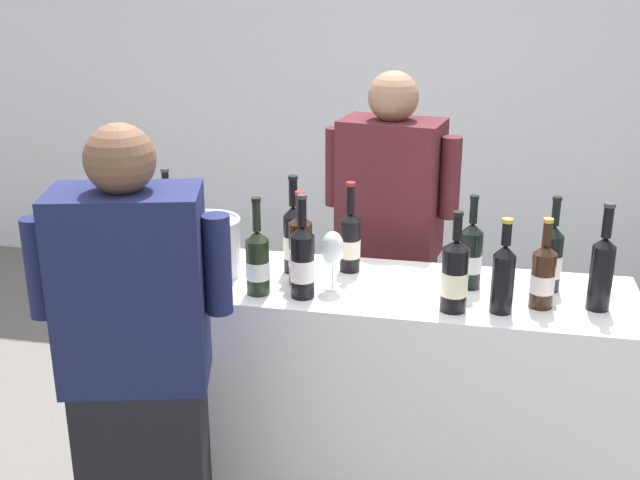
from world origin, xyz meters
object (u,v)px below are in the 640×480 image
wine_bottle_2 (302,261)px  wine_glass (333,250)px  wine_bottle_1 (471,255)px  wine_bottle_7 (350,241)px  wine_bottle_5 (551,258)px  wine_bottle_8 (543,276)px  person_server (388,275)px  wine_bottle_10 (503,276)px  wine_bottle_4 (168,223)px  wine_bottle_6 (455,276)px  wine_bottle_9 (258,262)px  person_guest (140,398)px  wine_bottle_3 (294,238)px  wine_bottle_11 (300,250)px  ice_bucket (207,246)px  wine_bottle_0 (602,269)px

wine_bottle_2 → wine_glass: size_ratio=1.72×
wine_bottle_1 → wine_bottle_7: (-0.42, 0.07, -0.00)m
wine_bottle_5 → wine_bottle_8: wine_bottle_5 is taller
wine_glass → person_server: 0.72m
wine_bottle_1 → wine_bottle_7: 0.43m
wine_bottle_10 → person_server: 0.89m
wine_bottle_4 → wine_bottle_5: size_ratio=1.02×
wine_bottle_2 → wine_bottle_6: (0.49, -0.01, -0.01)m
wine_bottle_9 → person_guest: 0.57m
wine_bottle_3 → wine_bottle_10: 0.75m
wine_bottle_2 → wine_bottle_11: (-0.03, 0.10, 0.00)m
wine_bottle_3 → wine_bottle_5: 0.88m
wine_bottle_1 → wine_bottle_9: (-0.69, -0.20, -0.00)m
wine_bottle_9 → wine_bottle_11: bearing=41.1°
wine_bottle_10 → wine_bottle_11: bearing=172.0°
wine_bottle_5 → wine_bottle_9: (-0.95, -0.23, -0.00)m
wine_bottle_7 → wine_bottle_8: 0.68m
wine_bottle_1 → wine_bottle_4: wine_bottle_4 is taller
wine_bottle_7 → wine_bottle_5: bearing=-3.1°
wine_bottle_10 → person_server: bearing=121.9°
wine_glass → wine_bottle_2: bearing=-133.5°
wine_bottle_6 → wine_glass: wine_bottle_6 is taller
wine_bottle_8 → person_guest: size_ratio=0.18×
wine_bottle_6 → ice_bucket: bearing=170.7°
wine_bottle_3 → wine_bottle_1: bearing=-1.9°
wine_bottle_0 → ice_bucket: wine_bottle_0 is taller
wine_bottle_2 → ice_bucket: wine_bottle_2 is taller
wine_bottle_2 → wine_bottle_9: 0.15m
ice_bucket → wine_bottle_3: bearing=15.7°
wine_bottle_7 → person_guest: person_guest is taller
wine_bottle_9 → person_server: 0.85m
wine_bottle_3 → wine_bottle_6: wine_bottle_3 is taller
wine_bottle_2 → wine_bottle_8: wine_bottle_2 is taller
wine_bottle_7 → wine_bottle_8: bearing=-16.0°
wine_bottle_2 → person_guest: bearing=-135.6°
wine_bottle_0 → ice_bucket: size_ratio=1.47×
wine_bottle_3 → wine_bottle_9: (-0.07, -0.22, -0.01)m
wine_bottle_2 → wine_bottle_1: bearing=19.9°
wine_bottle_7 → wine_bottle_1: bearing=-9.2°
wine_bottle_4 → wine_bottle_5: wine_bottle_4 is taller
ice_bucket → person_guest: size_ratio=0.15×
wine_glass → person_guest: size_ratio=0.12×
wine_glass → wine_bottle_9: bearing=-159.2°
wine_bottle_2 → wine_bottle_9: size_ratio=1.06×
wine_bottle_8 → wine_bottle_10: wine_bottle_10 is taller
wine_bottle_5 → wine_bottle_0: bearing=-42.2°
wine_bottle_7 → wine_bottle_11: (-0.14, -0.16, 0.01)m
wine_bottle_9 → person_server: person_server is taller
wine_bottle_6 → wine_bottle_7: size_ratio=1.00×
wine_bottle_1 → wine_bottle_6: wine_bottle_6 is taller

